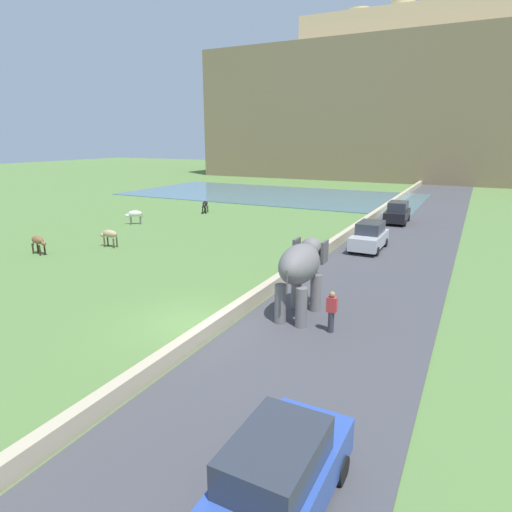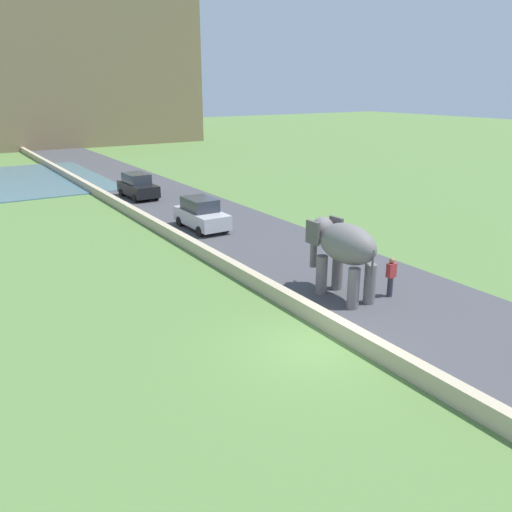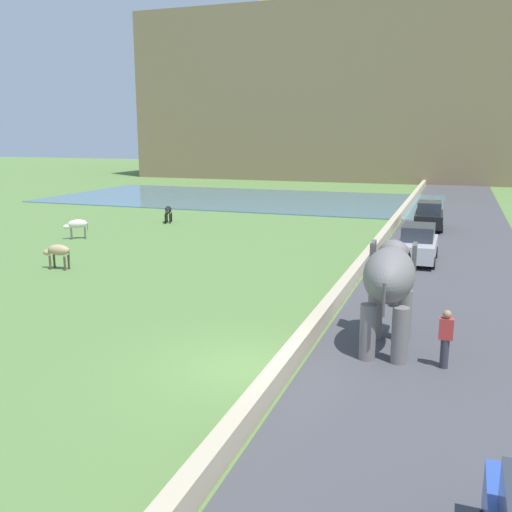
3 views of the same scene
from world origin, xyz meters
The scene contains 12 objects.
ground_plane centered at (0.00, 0.00, 0.00)m, with size 220.00×220.00×0.00m, color #567A3D.
road_surface centered at (5.00, 20.00, 0.03)m, with size 7.00×120.00×0.06m, color #424247.
barrier_wall centered at (1.20, 18.00, 0.29)m, with size 0.40×110.00×0.59m, color tan.
lake centered at (-14.00, 37.07, 0.04)m, with size 36.00×18.00×0.08m, color slate.
hill_distant centered at (-6.00, 72.47, 11.10)m, with size 64.00×28.00×22.21m, color #7F6B4C.
elephant centered at (3.42, 2.61, 2.04)m, with size 1.48×3.48×2.99m.
person_beside_elephant centered at (5.02, 1.57, 0.87)m, with size 0.36×0.22×1.63m.
car_silver centered at (3.43, 14.49, 0.90)m, with size 1.80×4.00×1.80m.
car_black centered at (3.42, 24.62, 0.90)m, with size 1.90×4.06×1.80m.
cow_white centered at (-15.83, 14.33, 0.84)m, with size 1.32×1.08×1.15m.
cow_tan centered at (-11.87, 7.61, 0.84)m, with size 1.40×0.50×1.15m.
cow_black centered at (-13.73, 21.63, 0.84)m, with size 0.79×1.42×1.15m.
Camera 3 is at (5.05, -13.24, 6.06)m, focal length 40.01 mm.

